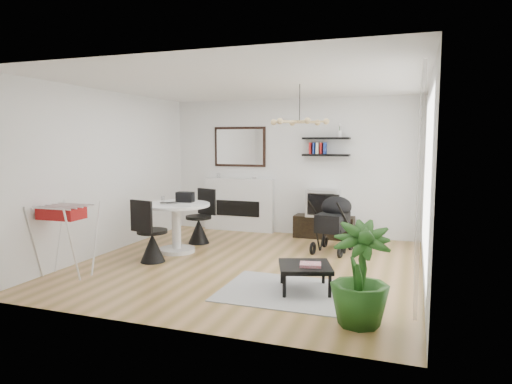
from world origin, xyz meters
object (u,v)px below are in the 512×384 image
(stroller, at_px, (334,225))
(coffee_table, at_px, (305,267))
(tv_console, at_px, (324,227))
(potted_plant, at_px, (360,274))
(crt_tv, at_px, (323,203))
(dining_table, at_px, (176,220))
(fireplace, at_px, (239,198))
(drying_rack, at_px, (66,239))

(stroller, xyz_separation_m, coffee_table, (0.02, -2.19, -0.15))
(tv_console, bearing_deg, potted_plant, -74.33)
(crt_tv, bearing_deg, potted_plant, -74.01)
(stroller, bearing_deg, tv_console, 117.94)
(dining_table, bearing_deg, tv_console, 42.41)
(crt_tv, height_order, coffee_table, crt_tv)
(crt_tv, bearing_deg, fireplace, 175.64)
(tv_console, xyz_separation_m, dining_table, (-2.13, -1.95, 0.33))
(tv_console, xyz_separation_m, potted_plant, (1.14, -4.06, 0.32))
(tv_console, relative_size, stroller, 1.09)
(crt_tv, height_order, stroller, stroller)
(fireplace, distance_m, crt_tv, 1.80)
(dining_table, bearing_deg, potted_plant, -32.84)
(fireplace, xyz_separation_m, potted_plant, (2.96, -4.20, -0.15))
(coffee_table, xyz_separation_m, potted_plant, (0.76, -0.85, 0.23))
(tv_console, height_order, coffee_table, tv_console)
(fireplace, height_order, tv_console, fireplace)
(tv_console, xyz_separation_m, drying_rack, (-2.90, -3.68, 0.31))
(tv_console, xyz_separation_m, stroller, (0.36, -1.02, 0.24))
(tv_console, distance_m, potted_plant, 4.23)
(dining_table, relative_size, drying_rack, 1.13)
(drying_rack, bearing_deg, dining_table, 64.83)
(drying_rack, bearing_deg, crt_tv, 50.63)
(dining_table, bearing_deg, drying_rack, -113.84)
(drying_rack, bearing_deg, stroller, 37.87)
(coffee_table, bearing_deg, tv_console, 96.66)
(crt_tv, distance_m, potted_plant, 4.23)
(tv_console, bearing_deg, coffee_table, -83.34)
(drying_rack, bearing_deg, coffee_table, 6.79)
(dining_table, bearing_deg, stroller, 20.42)
(dining_table, distance_m, coffee_table, 2.82)
(fireplace, bearing_deg, crt_tv, -4.36)
(crt_tv, xyz_separation_m, dining_table, (-2.11, -1.95, -0.14))
(fireplace, bearing_deg, coffee_table, -56.74)
(drying_rack, height_order, stroller, stroller)
(dining_table, xyz_separation_m, stroller, (2.49, 0.93, -0.10))
(fireplace, xyz_separation_m, coffee_table, (2.19, -3.34, -0.38))
(tv_console, bearing_deg, fireplace, 175.80)
(fireplace, xyz_separation_m, tv_console, (1.82, -0.13, -0.47))
(crt_tv, distance_m, drying_rack, 4.67)
(crt_tv, distance_m, dining_table, 2.87)
(fireplace, xyz_separation_m, stroller, (2.18, -1.16, -0.24))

